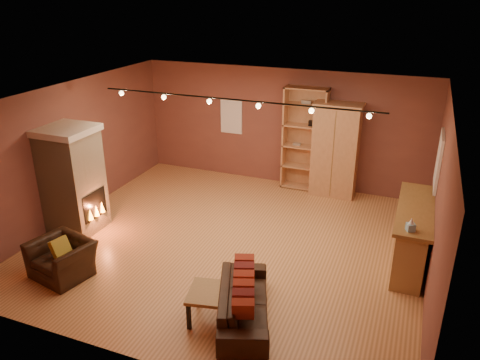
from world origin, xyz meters
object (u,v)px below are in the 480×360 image
at_px(coffee_table, 211,296).
at_px(armoire, 335,150).
at_px(fireplace, 73,180).
at_px(loveseat, 244,296).
at_px(bookcase, 305,138).
at_px(armchair, 61,253).
at_px(bar_counter, 412,234).

bearing_deg(coffee_table, armoire, 81.54).
xyz_separation_m(fireplace, loveseat, (4.07, -1.34, -0.69)).
bearing_deg(fireplace, coffee_table, -23.13).
xyz_separation_m(bookcase, coffee_table, (-0.01, -5.28, -0.83)).
distance_m(bookcase, armoire, 0.78).
bearing_deg(loveseat, armchair, 71.51).
height_order(fireplace, coffee_table, fireplace).
bearing_deg(fireplace, armoire, 39.07).
distance_m(fireplace, loveseat, 4.34).
relative_size(armoire, bar_counter, 0.98).
distance_m(bar_counter, loveseat, 3.32).
height_order(bar_counter, loveseat, bar_counter).
xyz_separation_m(bookcase, bar_counter, (2.59, -2.57, -0.70)).
bearing_deg(bookcase, fireplace, -134.46).
xyz_separation_m(bar_counter, coffee_table, (-2.60, -2.71, -0.13)).
distance_m(fireplace, bookcase, 5.22).
height_order(armoire, coffee_table, armoire).
height_order(armchair, coffee_table, armchair).
relative_size(armoire, armchair, 2.03).
relative_size(bookcase, loveseat, 1.31).
height_order(bar_counter, armchair, bar_counter).
relative_size(bookcase, armoire, 1.13).
relative_size(bar_counter, armchair, 2.07).
height_order(loveseat, coffee_table, loveseat).
distance_m(loveseat, armchair, 3.23).
distance_m(armoire, coffee_table, 5.23).
bearing_deg(bar_counter, fireplace, -169.50).
bearing_deg(bookcase, armoire, -11.09).
bearing_deg(bookcase, loveseat, -85.31).
bearing_deg(armchair, armoire, 66.80).
xyz_separation_m(armoire, loveseat, (-0.34, -4.92, -0.72)).
height_order(bar_counter, coffee_table, bar_counter).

